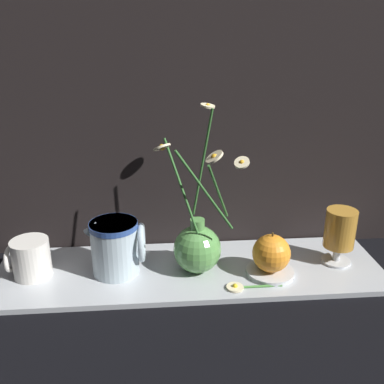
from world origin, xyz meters
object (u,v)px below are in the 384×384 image
object	(u,v)px
tea_glass	(340,231)
orange_fruit	(271,253)
vase_with_flowers	(197,246)
ceramic_pitcher	(116,245)
yellow_mug	(30,259)

from	to	relation	value
tea_glass	orange_fruit	world-z (taller)	tea_glass
tea_glass	orange_fruit	distance (m)	0.17
vase_with_flowers	orange_fruit	bearing A→B (deg)	-9.92
ceramic_pitcher	orange_fruit	distance (m)	0.34
tea_glass	orange_fruit	size ratio (longest dim) A/B	1.43
ceramic_pitcher	orange_fruit	bearing A→B (deg)	-6.46
ceramic_pitcher	tea_glass	world-z (taller)	same
ceramic_pitcher	tea_glass	distance (m)	0.50
vase_with_flowers	yellow_mug	distance (m)	0.36
vase_with_flowers	ceramic_pitcher	xyz separation A→B (m)	(-0.18, 0.01, 0.00)
vase_with_flowers	tea_glass	distance (m)	0.32
vase_with_flowers	yellow_mug	size ratio (longest dim) A/B	4.01
ceramic_pitcher	vase_with_flowers	bearing A→B (deg)	-3.31
vase_with_flowers	yellow_mug	xyz separation A→B (m)	(-0.36, 0.00, -0.02)
yellow_mug	orange_fruit	size ratio (longest dim) A/B	1.00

